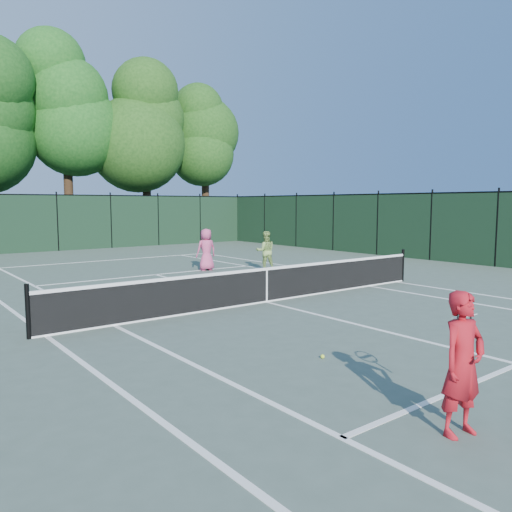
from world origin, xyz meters
TOP-DOWN VIEW (x-y plane):
  - ground at (0.00, 0.00)m, footprint 90.00×90.00m
  - sideline_doubles_left at (-5.49, 0.00)m, footprint 0.10×23.77m
  - sideline_doubles_right at (5.49, 0.00)m, footprint 0.10×23.77m
  - sideline_singles_left at (-4.12, 0.00)m, footprint 0.10×23.77m
  - sideline_singles_right at (4.12, 0.00)m, footprint 0.10×23.77m
  - baseline_far at (0.00, 11.88)m, footprint 10.97×0.10m
  - service_line_far at (0.00, 6.40)m, footprint 8.23×0.10m
  - center_service_line at (0.00, 0.00)m, footprint 0.10×12.80m
  - tennis_net at (0.00, 0.00)m, footprint 11.69×0.09m
  - fence_far at (0.00, 18.00)m, footprint 24.00×0.05m
  - fence_right at (12.00, 0.00)m, footprint 0.05×36.00m
  - tree_3 at (2.00, 22.30)m, footprint 7.00×7.00m
  - tree_4 at (7.00, 21.60)m, footprint 6.20×6.20m
  - tree_5 at (12.00, 22.10)m, footprint 5.80×5.80m
  - coach at (-3.00, -7.14)m, footprint 0.96×0.57m
  - player_pink at (2.10, 6.27)m, footprint 0.83×0.59m
  - player_green at (3.82, 4.78)m, footprint 0.92×0.86m
  - loose_ball_midcourt at (-2.26, -4.27)m, footprint 0.07×0.07m

SIDE VIEW (x-z plane):
  - ground at x=0.00m, z-range 0.00..0.00m
  - sideline_doubles_left at x=-5.49m, z-range 0.00..0.01m
  - sideline_doubles_right at x=5.49m, z-range 0.00..0.01m
  - sideline_singles_left at x=-4.12m, z-range 0.00..0.01m
  - sideline_singles_right at x=4.12m, z-range 0.00..0.01m
  - baseline_far at x=0.00m, z-range 0.00..0.01m
  - service_line_far at x=0.00m, z-range 0.00..0.01m
  - center_service_line at x=0.00m, z-range 0.00..0.01m
  - loose_ball_midcourt at x=-2.26m, z-range 0.00..0.07m
  - tennis_net at x=0.00m, z-range -0.05..1.01m
  - player_green at x=3.82m, z-range 0.00..1.52m
  - player_pink at x=2.10m, z-range 0.00..1.61m
  - coach at x=-3.00m, z-range 0.00..1.62m
  - fence_far at x=0.00m, z-range 0.00..3.00m
  - fence_right at x=12.00m, z-range 0.00..3.00m
  - tree_5 at x=12.00m, z-range 1.59..13.82m
  - tree_4 at x=7.00m, z-range 1.66..14.63m
  - tree_3 at x=2.00m, z-range 1.78..16.23m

